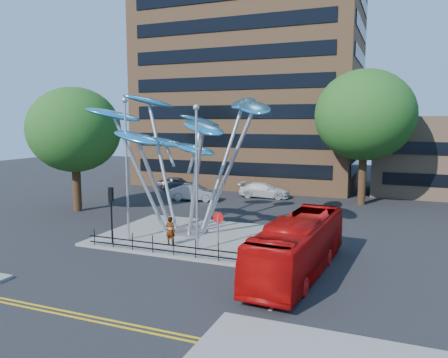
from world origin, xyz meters
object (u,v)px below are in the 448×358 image
at_px(tree_right, 365,115).
at_px(street_lamp_left, 126,157).
at_px(parked_car_right, 264,190).
at_px(traffic_light_island, 111,203).
at_px(no_entry_sign_island, 218,226).
at_px(pedestrian, 170,231).
at_px(leaf_sculpture, 185,131).
at_px(parked_car_left, 177,183).
at_px(parked_car_mid, 194,193).
at_px(tree_left, 74,130).
at_px(street_lamp_right, 197,165).
at_px(red_bus, 298,246).

distance_m(tree_right, street_lamp_left, 22.49).
bearing_deg(parked_car_right, traffic_light_island, 166.80).
relative_size(no_entry_sign_island, pedestrian, 1.42).
bearing_deg(leaf_sculpture, parked_car_left, 119.87).
xyz_separation_m(traffic_light_island, parked_car_mid, (-1.94, 15.50, -1.85)).
relative_size(tree_left, parked_car_left, 2.38).
height_order(street_lamp_right, no_entry_sign_island, street_lamp_right).
distance_m(red_bus, pedestrian, 8.29).
xyz_separation_m(tree_right, pedestrian, (-9.50, -18.52, -7.02)).
distance_m(tree_right, traffic_light_island, 24.06).
bearing_deg(tree_left, street_lamp_right, -25.77).
bearing_deg(tree_left, pedestrian, -27.57).
bearing_deg(tree_right, parked_car_right, 179.30).
bearing_deg(leaf_sculpture, street_lamp_right, -55.09).
relative_size(street_lamp_right, parked_car_right, 1.65).
bearing_deg(parked_car_right, tree_left, 131.18).
height_order(tree_left, parked_car_left, tree_left).
bearing_deg(tree_left, traffic_light_island, -39.81).
distance_m(leaf_sculpture, red_bus, 11.36).
bearing_deg(parked_car_left, no_entry_sign_island, -153.41).
height_order(leaf_sculpture, no_entry_sign_island, leaf_sculpture).
bearing_deg(tree_left, street_lamp_left, -34.38).
bearing_deg(street_lamp_right, pedestrian, 166.63).
relative_size(parked_car_left, parked_car_right, 0.86).
distance_m(street_lamp_right, no_entry_sign_island, 3.64).
relative_size(leaf_sculpture, street_lamp_right, 1.53).
bearing_deg(parked_car_right, street_lamp_right, -177.15).
height_order(tree_right, street_lamp_right, tree_right).
height_order(street_lamp_right, red_bus, street_lamp_right).
relative_size(red_bus, parked_car_right, 2.00).
bearing_deg(no_entry_sign_island, parked_car_right, 99.32).
bearing_deg(red_bus, no_entry_sign_island, 175.00).
distance_m(tree_right, parked_car_mid, 17.09).
relative_size(traffic_light_island, parked_car_mid, 0.74).
xyz_separation_m(street_lamp_left, red_bus, (11.10, -1.71, -3.95)).
height_order(tree_left, pedestrian, tree_left).
xyz_separation_m(street_lamp_left, street_lamp_right, (5.00, -0.50, -0.26)).
relative_size(street_lamp_left, street_lamp_right, 1.06).
xyz_separation_m(tree_left, red_bus, (20.60, -8.21, -5.39)).
distance_m(tree_left, parked_car_left, 14.57).
bearing_deg(leaf_sculpture, parked_car_right, 86.83).
distance_m(street_lamp_left, pedestrian, 5.28).
bearing_deg(red_bus, street_lamp_right, 172.77).
xyz_separation_m(street_lamp_right, pedestrian, (-2.00, 0.48, -4.08)).
xyz_separation_m(traffic_light_island, pedestrian, (3.50, 0.98, -1.60)).
bearing_deg(street_lamp_right, parked_car_mid, 116.38).
bearing_deg(traffic_light_island, tree_right, 56.31).
bearing_deg(tree_right, red_bus, -93.96).
height_order(tree_right, leaf_sculpture, tree_right).
bearing_deg(pedestrian, parked_car_right, -90.12).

